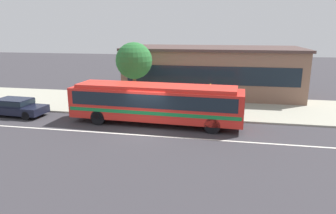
{
  "coord_description": "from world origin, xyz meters",
  "views": [
    {
      "loc": [
        4.99,
        -17.76,
        6.25
      ],
      "look_at": [
        1.25,
        1.37,
        1.3
      ],
      "focal_mm": 32.52,
      "sensor_mm": 36.0,
      "label": 1
    }
  ],
  "objects_px": {
    "pedestrian_waiting_near_sign": "(232,101)",
    "pedestrian_walking_along_curb": "(202,102)",
    "sedan_behind_bus": "(16,106)",
    "transit_bus": "(156,101)",
    "bus_stop_sign": "(210,96)",
    "street_tree_near_stop": "(134,61)"
  },
  "relations": [
    {
      "from": "pedestrian_waiting_near_sign",
      "to": "pedestrian_walking_along_curb",
      "type": "xyz_separation_m",
      "value": [
        -2.17,
        -1.0,
        0.06
      ]
    },
    {
      "from": "sedan_behind_bus",
      "to": "pedestrian_walking_along_curb",
      "type": "xyz_separation_m",
      "value": [
        13.66,
        2.19,
        0.4
      ]
    },
    {
      "from": "transit_bus",
      "to": "pedestrian_waiting_near_sign",
      "type": "bearing_deg",
      "value": 32.05
    },
    {
      "from": "sedan_behind_bus",
      "to": "bus_stop_sign",
      "type": "height_order",
      "value": "bus_stop_sign"
    },
    {
      "from": "street_tree_near_stop",
      "to": "pedestrian_walking_along_curb",
      "type": "bearing_deg",
      "value": -21.89
    },
    {
      "from": "sedan_behind_bus",
      "to": "pedestrian_walking_along_curb",
      "type": "distance_m",
      "value": 13.84
    },
    {
      "from": "sedan_behind_bus",
      "to": "pedestrian_waiting_near_sign",
      "type": "xyz_separation_m",
      "value": [
        15.82,
        3.19,
        0.34
      ]
    },
    {
      "from": "pedestrian_walking_along_curb",
      "to": "pedestrian_waiting_near_sign",
      "type": "bearing_deg",
      "value": 24.79
    },
    {
      "from": "sedan_behind_bus",
      "to": "bus_stop_sign",
      "type": "xyz_separation_m",
      "value": [
        14.22,
        2.06,
        0.94
      ]
    },
    {
      "from": "transit_bus",
      "to": "pedestrian_waiting_near_sign",
      "type": "distance_m",
      "value": 6.02
    },
    {
      "from": "transit_bus",
      "to": "bus_stop_sign",
      "type": "relative_size",
      "value": 4.91
    },
    {
      "from": "pedestrian_waiting_near_sign",
      "to": "bus_stop_sign",
      "type": "bearing_deg",
      "value": -144.77
    },
    {
      "from": "pedestrian_waiting_near_sign",
      "to": "street_tree_near_stop",
      "type": "bearing_deg",
      "value": 170.56
    },
    {
      "from": "pedestrian_walking_along_curb",
      "to": "street_tree_near_stop",
      "type": "height_order",
      "value": "street_tree_near_stop"
    },
    {
      "from": "transit_bus",
      "to": "street_tree_near_stop",
      "type": "bearing_deg",
      "value": 122.49
    },
    {
      "from": "transit_bus",
      "to": "sedan_behind_bus",
      "type": "xyz_separation_m",
      "value": [
        -10.74,
        -0.01,
        -0.85
      ]
    },
    {
      "from": "bus_stop_sign",
      "to": "street_tree_near_stop",
      "type": "bearing_deg",
      "value": 158.85
    },
    {
      "from": "pedestrian_walking_along_curb",
      "to": "bus_stop_sign",
      "type": "bearing_deg",
      "value": -13.18
    },
    {
      "from": "transit_bus",
      "to": "pedestrian_walking_along_curb",
      "type": "xyz_separation_m",
      "value": [
        2.91,
        2.18,
        -0.45
      ]
    },
    {
      "from": "sedan_behind_bus",
      "to": "bus_stop_sign",
      "type": "distance_m",
      "value": 14.4
    },
    {
      "from": "bus_stop_sign",
      "to": "transit_bus",
      "type": "bearing_deg",
      "value": -149.49
    },
    {
      "from": "sedan_behind_bus",
      "to": "pedestrian_walking_along_curb",
      "type": "height_order",
      "value": "pedestrian_walking_along_curb"
    }
  ]
}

